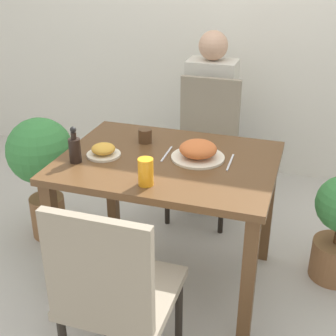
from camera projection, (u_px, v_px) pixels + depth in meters
The scene contains 14 objects.
ground_plane at pixel (168, 277), 2.63m from camera, with size 16.00×16.00×0.00m, color #B7B2A8.
wall_back at pixel (234, 3), 3.39m from camera, with size 8.00×0.05×2.60m.
dining_table at pixel (168, 178), 2.36m from camera, with size 1.06×0.80×0.73m.
chair_near at pixel (114, 292), 1.75m from camera, with size 0.42×0.42×0.91m.
chair_far at pixel (205, 141), 3.08m from camera, with size 0.42×0.42×0.91m.
food_plate at pixel (198, 151), 2.30m from camera, with size 0.27×0.27×0.09m.
side_plate at pixel (103, 151), 2.33m from camera, with size 0.17×0.17×0.06m.
drink_cup at pixel (145, 136), 2.49m from camera, with size 0.07×0.07×0.07m.
juice_glass at pixel (146, 172), 2.04m from camera, with size 0.07×0.07×0.12m.
sauce_bottle at pixel (75, 149), 2.25m from camera, with size 0.06×0.06×0.18m.
fork_utensil at pixel (167, 154), 2.36m from camera, with size 0.01×0.19×0.00m.
spoon_utensil at pixel (230, 162), 2.27m from camera, with size 0.01×0.19×0.00m.
potted_plant_left at pixel (42, 162), 2.80m from camera, with size 0.40×0.40×0.78m.
person_figure at pixel (210, 115), 3.35m from camera, with size 0.34×0.22×1.17m.
Camera 1 is at (0.64, -2.00, 1.70)m, focal length 50.00 mm.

